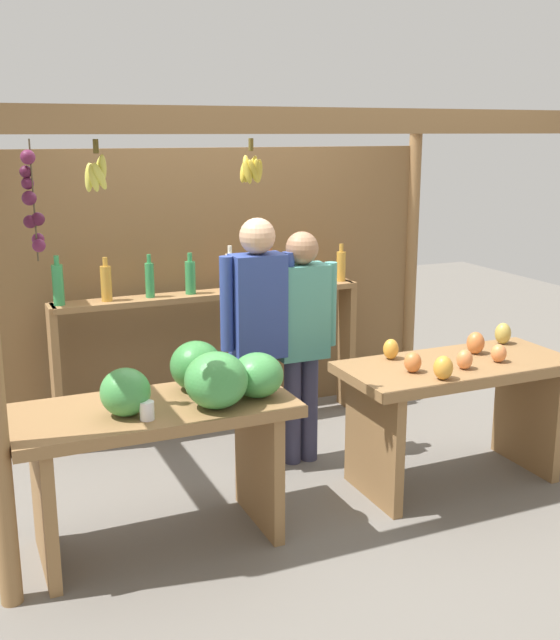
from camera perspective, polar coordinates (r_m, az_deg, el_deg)
The scene contains 7 objects.
ground_plane at distance 5.12m, azimuth -0.88°, elevation -10.36°, with size 12.00×12.00×0.00m, color slate.
market_stall at distance 5.15m, azimuth -2.98°, elevation 4.76°, with size 3.47×2.04×2.20m.
fruit_counter_left at distance 3.96m, azimuth -7.65°, elevation -7.00°, with size 1.42×0.67×1.05m.
fruit_counter_right at distance 4.76m, azimuth 12.90°, elevation -5.23°, with size 1.41×0.64×0.90m.
bottle_shelf_unit at distance 5.46m, azimuth -5.10°, elevation 0.19°, with size 2.23×0.22×1.33m.
vendor_man at distance 4.68m, azimuth -1.64°, elevation -0.25°, with size 0.48×0.22×1.60m.
vendor_woman at distance 4.83m, azimuth 1.60°, elevation -0.63°, with size 0.48×0.20×1.50m.
Camera 1 is at (-1.80, -4.31, 2.10)m, focal length 43.23 mm.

